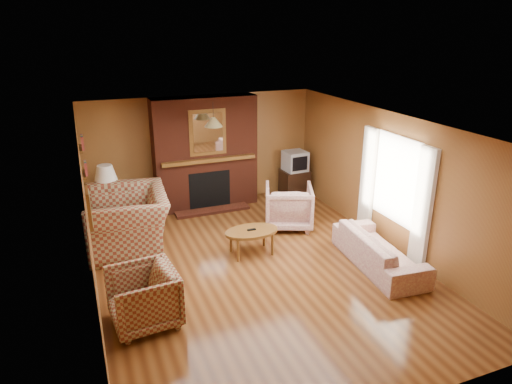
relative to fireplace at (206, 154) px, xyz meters
name	(u,v)px	position (x,y,z in m)	size (l,w,h in m)	color
floor	(257,268)	(0.00, -2.98, -1.18)	(6.50, 6.50, 0.00)	#4F2710
ceiling	(257,124)	(0.00, -2.98, 1.22)	(6.50, 6.50, 0.00)	silver
wall_back	(202,150)	(0.00, 0.27, 0.02)	(6.50, 6.50, 0.00)	brown
wall_front	(385,315)	(0.00, -6.23, 0.02)	(6.50, 6.50, 0.00)	brown
wall_left	(89,224)	(-2.50, -2.98, 0.02)	(6.50, 6.50, 0.00)	brown
wall_right	(389,181)	(2.50, -2.98, 0.02)	(6.50, 6.50, 0.00)	brown
fireplace	(206,154)	(0.00, 0.00, 0.00)	(2.20, 0.82, 2.40)	#552012
window_right	(394,189)	(2.45, -3.18, -0.06)	(0.10, 1.85, 2.00)	beige
bookshelf	(83,156)	(-2.44, -1.08, 0.48)	(0.09, 0.55, 0.71)	brown
botanical_print	(89,208)	(-2.47, -3.28, 0.37)	(0.05, 0.40, 0.50)	brown
pendant_light	(213,122)	(0.00, -0.68, 0.82)	(0.36, 0.36, 0.48)	black
plaid_loveseat	(128,220)	(-1.85, -1.41, -0.67)	(1.58, 1.38, 1.03)	maroon
plaid_armchair	(143,298)	(-1.95, -3.81, -0.79)	(0.84, 0.87, 0.79)	maroon
floral_sofa	(379,250)	(1.90, -3.65, -0.90)	(1.95, 0.76, 0.57)	beige
floral_armchair	(289,206)	(1.19, -1.66, -0.76)	(0.90, 0.93, 0.84)	beige
coffee_table	(252,233)	(0.10, -2.48, -0.79)	(0.94, 0.58, 0.47)	brown
side_table	(110,215)	(-2.10, -0.53, -0.87)	(0.46, 0.46, 0.62)	brown
table_lamp	(106,181)	(-2.10, -0.53, -0.18)	(0.42, 0.42, 0.70)	white
tv_stand	(294,183)	(2.05, -0.18, -0.86)	(0.58, 0.53, 0.64)	black
crt_tv	(295,161)	(2.05, -0.19, -0.32)	(0.51, 0.51, 0.45)	#AFB1B7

